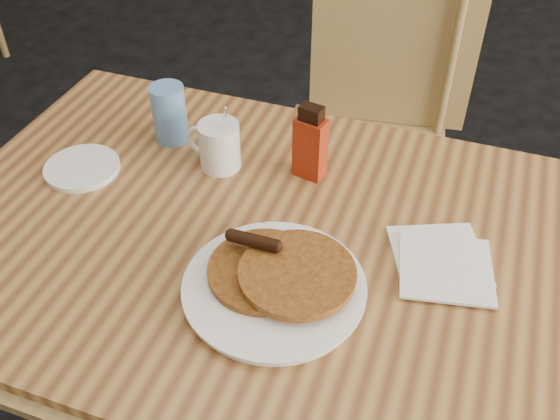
# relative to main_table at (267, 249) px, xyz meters

# --- Properties ---
(main_table) EXTENTS (1.43, 1.04, 0.75)m
(main_table) POSITION_rel_main_table_xyz_m (0.00, 0.00, 0.00)
(main_table) COLOR #AC783D
(main_table) RESTS_ON floor
(chair_main_far) EXTENTS (0.56, 0.56, 1.02)m
(chair_main_far) POSITION_rel_main_table_xyz_m (-0.01, 0.72, -0.10)
(chair_main_far) COLOR #A0864B
(chair_main_far) RESTS_ON floor
(pancake_plate) EXTENTS (0.32, 0.32, 0.07)m
(pancake_plate) POSITION_rel_main_table_xyz_m (0.08, -0.12, 0.06)
(pancake_plate) COLOR white
(pancake_plate) RESTS_ON main_table
(coffee_mug) EXTENTS (0.12, 0.09, 0.16)m
(coffee_mug) POSITION_rel_main_table_xyz_m (-0.19, 0.15, 0.09)
(coffee_mug) COLOR white
(coffee_mug) RESTS_ON main_table
(syrup_bottle) EXTENTS (0.07, 0.05, 0.17)m
(syrup_bottle) POSITION_rel_main_table_xyz_m (0.00, 0.20, 0.12)
(syrup_bottle) COLOR maroon
(syrup_bottle) RESTS_ON main_table
(napkin_stack) EXTENTS (0.23, 0.24, 0.01)m
(napkin_stack) POSITION_rel_main_table_xyz_m (0.32, 0.06, 0.05)
(napkin_stack) COLOR white
(napkin_stack) RESTS_ON main_table
(blue_tumbler) EXTENTS (0.08, 0.08, 0.13)m
(blue_tumbler) POSITION_rel_main_table_xyz_m (-0.33, 0.19, 0.11)
(blue_tumbler) COLOR #5B8FD6
(blue_tumbler) RESTS_ON main_table
(side_saucer) EXTENTS (0.19, 0.19, 0.01)m
(side_saucer) POSITION_rel_main_table_xyz_m (-0.44, 0.01, 0.05)
(side_saucer) COLOR white
(side_saucer) RESTS_ON main_table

